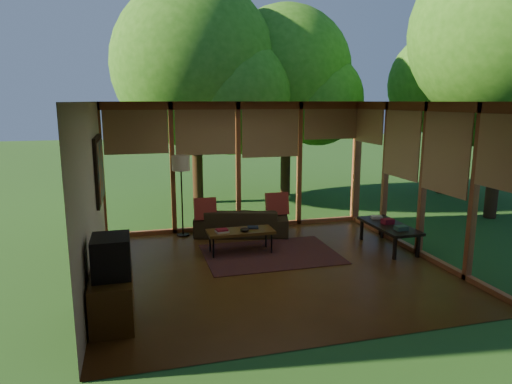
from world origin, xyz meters
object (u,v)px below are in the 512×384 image
object	(u,v)px
sofa	(241,222)
coffee_table	(241,232)
media_cabinet	(112,299)
side_console	(389,227)
television	(111,256)
floor_lamp	(181,168)

from	to	relation	value
sofa	coffee_table	size ratio (longest dim) A/B	1.58
media_cabinet	side_console	world-z (taller)	media_cabinet
media_cabinet	television	bearing A→B (deg)	0.00
side_console	coffee_table	bearing A→B (deg)	170.86
sofa	side_console	xyz separation A→B (m)	(2.46, -1.56, 0.13)
media_cabinet	sofa	bearing A→B (deg)	53.45
sofa	television	size ratio (longest dim) A/B	3.45
media_cabinet	floor_lamp	distance (m)	3.88
sofa	coffee_table	world-z (taller)	sofa
sofa	media_cabinet	world-z (taller)	media_cabinet
television	sofa	bearing A→B (deg)	53.68
media_cabinet	side_console	distance (m)	5.16
television	coffee_table	xyz separation A→B (m)	(2.12, 2.14, -0.46)
media_cabinet	side_console	bearing A→B (deg)	19.23
television	coffee_table	size ratio (longest dim) A/B	0.46
coffee_table	side_console	distance (m)	2.77
coffee_table	side_console	world-z (taller)	side_console
television	side_console	world-z (taller)	television
media_cabinet	side_console	xyz separation A→B (m)	(4.87, 1.70, 0.11)
floor_lamp	coffee_table	world-z (taller)	floor_lamp
sofa	coffee_table	bearing A→B (deg)	91.49
media_cabinet	television	xyz separation A→B (m)	(0.02, 0.00, 0.55)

